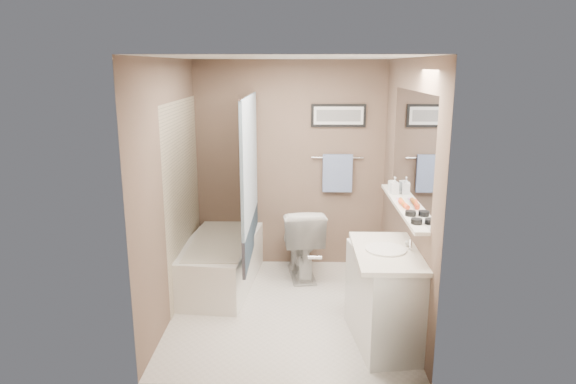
{
  "coord_description": "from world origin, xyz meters",
  "views": [
    {
      "loc": [
        0.1,
        -4.63,
        2.33
      ],
      "look_at": [
        0.0,
        0.15,
        1.15
      ],
      "focal_mm": 32.0,
      "sensor_mm": 36.0,
      "label": 1
    }
  ],
  "objects_px": {
    "candle_bowl_far": "(411,213)",
    "glass_jar": "(392,186)",
    "hair_brush_back": "(403,202)",
    "candle_bowl_near": "(417,221)",
    "hair_brush_front": "(404,204)",
    "vanity": "(386,299)",
    "soap_bottle": "(395,185)",
    "toilet": "(301,241)",
    "bathtub": "(220,262)"
  },
  "relations": [
    {
      "from": "toilet",
      "to": "candle_bowl_near",
      "type": "bearing_deg",
      "value": 112.2
    },
    {
      "from": "soap_bottle",
      "to": "candle_bowl_near",
      "type": "bearing_deg",
      "value": -90.0
    },
    {
      "from": "bathtub",
      "to": "vanity",
      "type": "relative_size",
      "value": 1.67
    },
    {
      "from": "vanity",
      "to": "hair_brush_back",
      "type": "bearing_deg",
      "value": 58.89
    },
    {
      "from": "toilet",
      "to": "candle_bowl_near",
      "type": "height_order",
      "value": "candle_bowl_near"
    },
    {
      "from": "candle_bowl_near",
      "to": "hair_brush_front",
      "type": "height_order",
      "value": "hair_brush_front"
    },
    {
      "from": "vanity",
      "to": "hair_brush_front",
      "type": "distance_m",
      "value": 0.84
    },
    {
      "from": "candle_bowl_far",
      "to": "glass_jar",
      "type": "distance_m",
      "value": 0.88
    },
    {
      "from": "candle_bowl_far",
      "to": "hair_brush_front",
      "type": "height_order",
      "value": "hair_brush_front"
    },
    {
      "from": "bathtub",
      "to": "hair_brush_back",
      "type": "bearing_deg",
      "value": -17.16
    },
    {
      "from": "glass_jar",
      "to": "candle_bowl_far",
      "type": "bearing_deg",
      "value": -90.0
    },
    {
      "from": "candle_bowl_far",
      "to": "soap_bottle",
      "type": "bearing_deg",
      "value": 90.0
    },
    {
      "from": "toilet",
      "to": "hair_brush_front",
      "type": "xyz_separation_m",
      "value": [
        0.9,
        -1.08,
        0.73
      ]
    },
    {
      "from": "candle_bowl_far",
      "to": "hair_brush_back",
      "type": "xyz_separation_m",
      "value": [
        0.0,
        0.34,
        0.0
      ]
    },
    {
      "from": "hair_brush_front",
      "to": "soap_bottle",
      "type": "height_order",
      "value": "soap_bottle"
    },
    {
      "from": "glass_jar",
      "to": "bathtub",
      "type": "bearing_deg",
      "value": 173.08
    },
    {
      "from": "hair_brush_back",
      "to": "soap_bottle",
      "type": "xyz_separation_m",
      "value": [
        0.0,
        0.41,
        0.06
      ]
    },
    {
      "from": "toilet",
      "to": "candle_bowl_far",
      "type": "height_order",
      "value": "candle_bowl_far"
    },
    {
      "from": "toilet",
      "to": "vanity",
      "type": "height_order",
      "value": "toilet"
    },
    {
      "from": "bathtub",
      "to": "glass_jar",
      "type": "relative_size",
      "value": 15.0
    },
    {
      "from": "vanity",
      "to": "bathtub",
      "type": "bearing_deg",
      "value": 135.68
    },
    {
      "from": "glass_jar",
      "to": "soap_bottle",
      "type": "distance_m",
      "value": 0.13
    },
    {
      "from": "vanity",
      "to": "candle_bowl_far",
      "type": "xyz_separation_m",
      "value": [
        0.19,
        0.09,
        0.73
      ]
    },
    {
      "from": "candle_bowl_near",
      "to": "bathtub",
      "type": "bearing_deg",
      "value": 143.41
    },
    {
      "from": "vanity",
      "to": "hair_brush_back",
      "type": "height_order",
      "value": "hair_brush_back"
    },
    {
      "from": "hair_brush_back",
      "to": "glass_jar",
      "type": "xyz_separation_m",
      "value": [
        0.0,
        0.54,
        0.03
      ]
    },
    {
      "from": "vanity",
      "to": "hair_brush_front",
      "type": "relative_size",
      "value": 4.09
    },
    {
      "from": "toilet",
      "to": "glass_jar",
      "type": "xyz_separation_m",
      "value": [
        0.9,
        -0.48,
        0.76
      ]
    },
    {
      "from": "candle_bowl_near",
      "to": "glass_jar",
      "type": "bearing_deg",
      "value": 90.0
    },
    {
      "from": "toilet",
      "to": "candle_bowl_far",
      "type": "distance_m",
      "value": 1.79
    },
    {
      "from": "bathtub",
      "to": "candle_bowl_near",
      "type": "bearing_deg",
      "value": -30.72
    },
    {
      "from": "candle_bowl_far",
      "to": "bathtub",
      "type": "bearing_deg",
      "value": 148.33
    },
    {
      "from": "toilet",
      "to": "candle_bowl_near",
      "type": "xyz_separation_m",
      "value": [
        0.9,
        -1.59,
        0.73
      ]
    },
    {
      "from": "candle_bowl_near",
      "to": "candle_bowl_far",
      "type": "relative_size",
      "value": 1.0
    },
    {
      "from": "toilet",
      "to": "hair_brush_front",
      "type": "height_order",
      "value": "hair_brush_front"
    },
    {
      "from": "vanity",
      "to": "hair_brush_front",
      "type": "bearing_deg",
      "value": 55.61
    },
    {
      "from": "toilet",
      "to": "soap_bottle",
      "type": "bearing_deg",
      "value": 138.64
    },
    {
      "from": "candle_bowl_near",
      "to": "glass_jar",
      "type": "xyz_separation_m",
      "value": [
        0.0,
        1.11,
        0.03
      ]
    },
    {
      "from": "vanity",
      "to": "candle_bowl_far",
      "type": "height_order",
      "value": "candle_bowl_far"
    },
    {
      "from": "candle_bowl_near",
      "to": "hair_brush_back",
      "type": "xyz_separation_m",
      "value": [
        0.0,
        0.57,
        0.0
      ]
    },
    {
      "from": "toilet",
      "to": "glass_jar",
      "type": "distance_m",
      "value": 1.27
    },
    {
      "from": "hair_brush_front",
      "to": "hair_brush_back",
      "type": "height_order",
      "value": "same"
    },
    {
      "from": "bathtub",
      "to": "candle_bowl_near",
      "type": "distance_m",
      "value": 2.39
    },
    {
      "from": "vanity",
      "to": "glass_jar",
      "type": "height_order",
      "value": "glass_jar"
    },
    {
      "from": "toilet",
      "to": "hair_brush_back",
      "type": "height_order",
      "value": "hair_brush_back"
    },
    {
      "from": "candle_bowl_near",
      "to": "soap_bottle",
      "type": "relative_size",
      "value": 0.54
    },
    {
      "from": "vanity",
      "to": "soap_bottle",
      "type": "xyz_separation_m",
      "value": [
        0.19,
        0.84,
        0.8
      ]
    },
    {
      "from": "hair_brush_front",
      "to": "hair_brush_back",
      "type": "bearing_deg",
      "value": 90.0
    },
    {
      "from": "candle_bowl_near",
      "to": "soap_bottle",
      "type": "xyz_separation_m",
      "value": [
        0.0,
        0.98,
        0.06
      ]
    },
    {
      "from": "vanity",
      "to": "candle_bowl_near",
      "type": "xyz_separation_m",
      "value": [
        0.19,
        -0.14,
        0.73
      ]
    }
  ]
}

